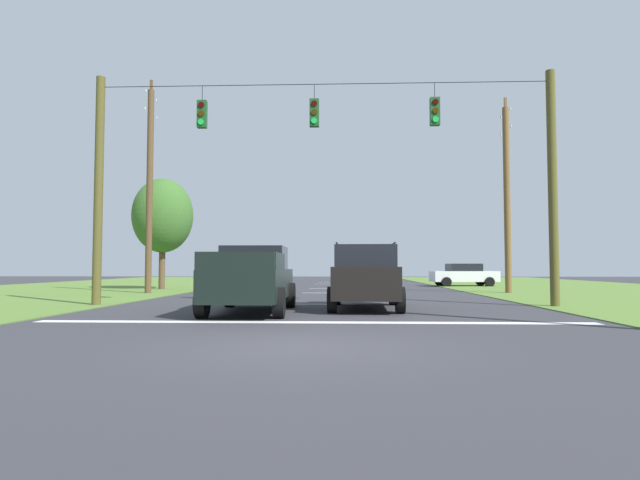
{
  "coord_description": "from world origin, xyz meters",
  "views": [
    {
      "loc": [
        0.67,
        -8.86,
        1.34
      ],
      "look_at": [
        -0.16,
        12.26,
        2.41
      ],
      "focal_mm": 29.43,
      "sensor_mm": 36.0,
      "label": 1
    }
  ],
  "objects_px": {
    "pickup_truck": "(252,279)",
    "utility_pole_near_left": "(150,186)",
    "suv_black": "(365,275)",
    "tree_roadside_right": "(163,216)",
    "distant_car_crossing_white": "(464,275)",
    "utility_pole_mid_right": "(507,195)",
    "overhead_signal_span": "(321,178)"
  },
  "relations": [
    {
      "from": "pickup_truck",
      "to": "utility_pole_near_left",
      "type": "height_order",
      "value": "utility_pole_near_left"
    },
    {
      "from": "suv_black",
      "to": "tree_roadside_right",
      "type": "height_order",
      "value": "tree_roadside_right"
    },
    {
      "from": "distant_car_crossing_white",
      "to": "suv_black",
      "type": "bearing_deg",
      "value": -111.65
    },
    {
      "from": "pickup_truck",
      "to": "utility_pole_mid_right",
      "type": "relative_size",
      "value": 0.55
    },
    {
      "from": "suv_black",
      "to": "distant_car_crossing_white",
      "type": "height_order",
      "value": "suv_black"
    },
    {
      "from": "pickup_truck",
      "to": "suv_black",
      "type": "distance_m",
      "value": 3.63
    },
    {
      "from": "overhead_signal_span",
      "to": "pickup_truck",
      "type": "xyz_separation_m",
      "value": [
        -1.96,
        -2.27,
        -3.4
      ]
    },
    {
      "from": "overhead_signal_span",
      "to": "utility_pole_near_left",
      "type": "height_order",
      "value": "utility_pole_near_left"
    },
    {
      "from": "pickup_truck",
      "to": "utility_pole_near_left",
      "type": "relative_size",
      "value": 0.51
    },
    {
      "from": "utility_pole_near_left",
      "to": "tree_roadside_right",
      "type": "distance_m",
      "value": 4.61
    },
    {
      "from": "overhead_signal_span",
      "to": "utility_pole_near_left",
      "type": "distance_m",
      "value": 11.82
    },
    {
      "from": "overhead_signal_span",
      "to": "tree_roadside_right",
      "type": "xyz_separation_m",
      "value": [
        -9.66,
        12.22,
        -0.1
      ]
    },
    {
      "from": "distant_car_crossing_white",
      "to": "overhead_signal_span",
      "type": "bearing_deg",
      "value": -116.57
    },
    {
      "from": "pickup_truck",
      "to": "distant_car_crossing_white",
      "type": "distance_m",
      "value": 22.87
    },
    {
      "from": "utility_pole_mid_right",
      "to": "utility_pole_near_left",
      "type": "xyz_separation_m",
      "value": [
        -17.84,
        -0.96,
        0.43
      ]
    },
    {
      "from": "distant_car_crossing_white",
      "to": "tree_roadside_right",
      "type": "xyz_separation_m",
      "value": [
        -18.59,
        -5.63,
        3.48
      ]
    },
    {
      "from": "utility_pole_mid_right",
      "to": "suv_black",
      "type": "bearing_deg",
      "value": -127.78
    },
    {
      "from": "suv_black",
      "to": "utility_pole_mid_right",
      "type": "relative_size",
      "value": 0.49
    },
    {
      "from": "suv_black",
      "to": "utility_pole_near_left",
      "type": "distance_m",
      "value": 14.18
    },
    {
      "from": "distant_car_crossing_white",
      "to": "utility_pole_near_left",
      "type": "relative_size",
      "value": 0.41
    },
    {
      "from": "pickup_truck",
      "to": "utility_pole_near_left",
      "type": "xyz_separation_m",
      "value": [
        -6.87,
        10.08,
        4.35
      ]
    },
    {
      "from": "distant_car_crossing_white",
      "to": "utility_pole_near_left",
      "type": "distance_m",
      "value": 20.89
    },
    {
      "from": "pickup_truck",
      "to": "utility_pole_near_left",
      "type": "bearing_deg",
      "value": 124.26
    },
    {
      "from": "utility_pole_near_left",
      "to": "overhead_signal_span",
      "type": "bearing_deg",
      "value": -41.51
    },
    {
      "from": "overhead_signal_span",
      "to": "utility_pole_near_left",
      "type": "xyz_separation_m",
      "value": [
        -8.82,
        7.81,
        0.96
      ]
    },
    {
      "from": "suv_black",
      "to": "overhead_signal_span",
      "type": "bearing_deg",
      "value": 145.16
    },
    {
      "from": "overhead_signal_span",
      "to": "pickup_truck",
      "type": "distance_m",
      "value": 4.53
    },
    {
      "from": "suv_black",
      "to": "utility_pole_near_left",
      "type": "height_order",
      "value": "utility_pole_near_left"
    },
    {
      "from": "overhead_signal_span",
      "to": "distant_car_crossing_white",
      "type": "height_order",
      "value": "overhead_signal_span"
    },
    {
      "from": "tree_roadside_right",
      "to": "distant_car_crossing_white",
      "type": "bearing_deg",
      "value": 16.85
    },
    {
      "from": "overhead_signal_span",
      "to": "tree_roadside_right",
      "type": "height_order",
      "value": "overhead_signal_span"
    },
    {
      "from": "tree_roadside_right",
      "to": "pickup_truck",
      "type": "bearing_deg",
      "value": -61.99
    }
  ]
}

